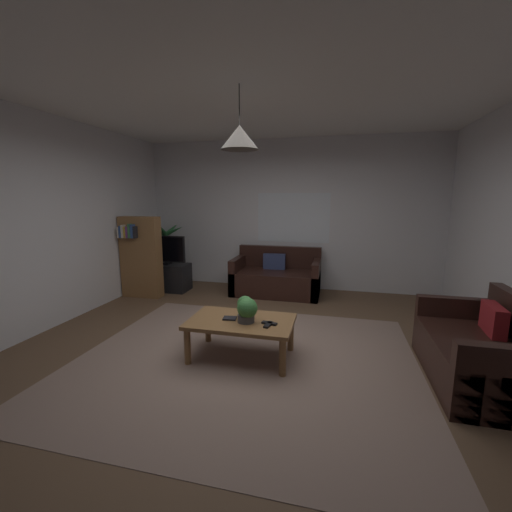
{
  "coord_description": "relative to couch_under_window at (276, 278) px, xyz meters",
  "views": [
    {
      "loc": [
        0.9,
        -3.36,
        1.72
      ],
      "look_at": [
        0.0,
        0.3,
        1.05
      ],
      "focal_mm": 23.14,
      "sensor_mm": 36.0,
      "label": 1
    }
  ],
  "objects": [
    {
      "name": "floor",
      "position": [
        0.12,
        -2.36,
        -0.29
      ],
      "size": [
        5.49,
        5.67,
        0.02
      ],
      "primitive_type": "cube",
      "color": "brown",
      "rests_on": "ground"
    },
    {
      "name": "rug",
      "position": [
        0.12,
        -2.56,
        -0.27
      ],
      "size": [
        3.57,
        3.12,
        0.01
      ],
      "primitive_type": "cube",
      "color": "gray",
      "rests_on": "ground"
    },
    {
      "name": "wall_back",
      "position": [
        0.12,
        0.51,
        1.12
      ],
      "size": [
        5.61,
        0.06,
        2.79
      ],
      "primitive_type": "cube",
      "color": "silver",
      "rests_on": "ground"
    },
    {
      "name": "wall_left",
      "position": [
        -2.65,
        -2.36,
        1.12
      ],
      "size": [
        0.06,
        5.67,
        2.79
      ],
      "primitive_type": "cube",
      "color": "silver",
      "rests_on": "ground"
    },
    {
      "name": "ceiling",
      "position": [
        0.12,
        -2.36,
        2.52
      ],
      "size": [
        5.49,
        5.67,
        0.02
      ],
      "primitive_type": "cube",
      "color": "white"
    },
    {
      "name": "window_pane",
      "position": [
        0.22,
        0.48,
        1.07
      ],
      "size": [
        1.35,
        0.01,
        0.92
      ],
      "primitive_type": "cube",
      "color": "white"
    },
    {
      "name": "couch_under_window",
      "position": [
        0.0,
        0.0,
        0.0
      ],
      "size": [
        1.54,
        0.83,
        0.82
      ],
      "color": "black",
      "rests_on": "ground"
    },
    {
      "name": "couch_right_side",
      "position": [
        2.39,
        -2.44,
        0.0
      ],
      "size": [
        0.83,
        1.36,
        0.82
      ],
      "rotation": [
        0.0,
        0.0,
        -1.57
      ],
      "color": "black",
      "rests_on": "ground"
    },
    {
      "name": "coffee_table",
      "position": [
        0.07,
        -2.49,
        0.09
      ],
      "size": [
        1.12,
        0.69,
        0.43
      ],
      "color": "olive",
      "rests_on": "ground"
    },
    {
      "name": "book_on_table_0",
      "position": [
        -0.06,
        -2.5,
        0.16
      ],
      "size": [
        0.15,
        0.12,
        0.02
      ],
      "primitive_type": "cube",
      "rotation": [
        0.0,
        0.0,
        0.13
      ],
      "color": "black",
      "rests_on": "coffee_table"
    },
    {
      "name": "remote_on_table_0",
      "position": [
        0.39,
        -2.54,
        0.16
      ],
      "size": [
        0.17,
        0.08,
        0.02
      ],
      "primitive_type": "cube",
      "rotation": [
        0.0,
        0.0,
        1.38
      ],
      "color": "black",
      "rests_on": "coffee_table"
    },
    {
      "name": "remote_on_table_1",
      "position": [
        0.38,
        -2.58,
        0.16
      ],
      "size": [
        0.08,
        0.17,
        0.02
      ],
      "primitive_type": "cube",
      "rotation": [
        0.0,
        0.0,
        2.97
      ],
      "color": "black",
      "rests_on": "coffee_table"
    },
    {
      "name": "potted_plant_on_table",
      "position": [
        0.14,
        -2.53,
        0.3
      ],
      "size": [
        0.23,
        0.23,
        0.27
      ],
      "color": "#4C4C51",
      "rests_on": "coffee_table"
    },
    {
      "name": "tv_stand",
      "position": [
        -2.07,
        -0.27,
        -0.03
      ],
      "size": [
        0.9,
        0.44,
        0.5
      ],
      "primitive_type": "cube",
      "color": "black",
      "rests_on": "ground"
    },
    {
      "name": "tv",
      "position": [
        -2.07,
        -0.29,
        0.5
      ],
      "size": [
        0.85,
        0.16,
        0.53
      ],
      "color": "black",
      "rests_on": "tv_stand"
    },
    {
      "name": "potted_palm_corner",
      "position": [
        -2.27,
        0.15,
        0.27
      ],
      "size": [
        0.74,
        0.75,
        1.32
      ],
      "color": "#4C4C51",
      "rests_on": "ground"
    },
    {
      "name": "bookshelf_corner",
      "position": [
        -2.26,
        -0.74,
        0.44
      ],
      "size": [
        0.7,
        0.31,
        1.4
      ],
      "color": "olive",
      "rests_on": "ground"
    },
    {
      "name": "pendant_lamp",
      "position": [
        0.07,
        -2.49,
        2.02
      ],
      "size": [
        0.38,
        0.38,
        0.6
      ],
      "color": "black"
    }
  ]
}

